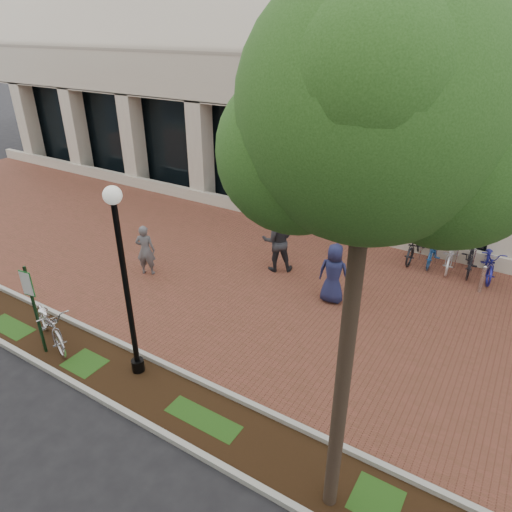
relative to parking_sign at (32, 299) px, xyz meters
The scene contains 14 objects.
ground 6.35m from the parking_sign, 65.41° to the left, with size 120.00×120.00×0.00m, color black.
brick_plaza 6.35m from the parking_sign, 65.41° to the left, with size 40.00×9.00×0.01m, color brown.
planting_strip 2.98m from the parking_sign, ahead, with size 40.00×1.50×0.01m, color black.
curb_plaza_side 3.14m from the parking_sign, 23.45° to the left, with size 40.00×0.12×0.12m, color #ADAEA4.
curb_street_side 2.96m from the parking_sign, ahead, with size 40.00×0.12×0.12m, color #ADAEA4.
parking_sign is the anchor object (origin of this frame).
lamppost 2.63m from the parking_sign, 16.66° to the left, with size 0.36×0.36×4.34m.
street_tree 8.61m from the parking_sign, ahead, with size 3.46×2.88×7.65m.
locked_bicycle 1.03m from the parking_sign, 114.80° to the left, with size 0.72×2.05×1.08m, color silver.
pedestrian_left 4.23m from the parking_sign, 98.91° to the left, with size 0.59×0.39×1.62m, color #5C5C60.
pedestrian_mid 7.03m from the parking_sign, 67.94° to the left, with size 0.98×0.76×2.02m, color #27282C.
pedestrian_right 7.51m from the parking_sign, 49.60° to the left, with size 0.85×0.56×1.75m, color #1D224A.
bollard 11.88m from the parking_sign, 45.26° to the left, with size 0.12×0.12×0.87m.
bike_rack_cluster 12.03m from the parking_sign, 52.75° to the left, with size 3.07×2.03×1.13m.
Camera 1 is at (6.24, -10.29, 6.96)m, focal length 32.00 mm.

